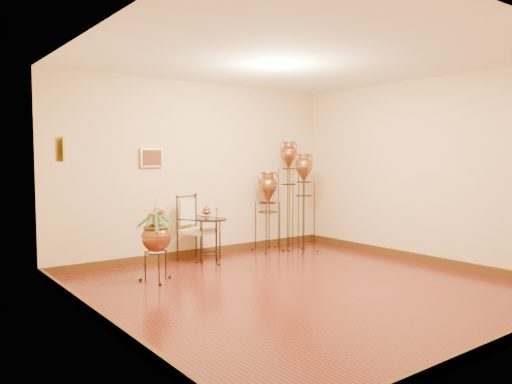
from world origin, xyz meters
TOP-DOWN VIEW (x-y plane):
  - ground at (0.00, 0.00)m, footprint 5.00×5.00m
  - room_shell at (-0.01, 0.01)m, footprint 5.02×5.02m
  - amphora_tall at (1.60, 2.15)m, footprint 0.38×0.38m
  - amphora_mid at (1.60, 1.75)m, footprint 0.46×0.46m
  - amphora_short at (1.13, 2.15)m, footprint 0.44×0.44m
  - planter_urn at (-1.32, 1.34)m, footprint 0.62×0.62m
  - armchair at (-0.22, 2.15)m, footprint 0.74×0.72m
  - side_table at (-0.15, 1.91)m, footprint 0.50×0.50m

SIDE VIEW (x-z plane):
  - ground at x=0.00m, z-range 0.00..0.00m
  - side_table at x=-0.15m, z-range -0.07..0.79m
  - armchair at x=-0.22m, z-range 0.00..1.02m
  - planter_urn at x=-1.32m, z-range 0.07..1.18m
  - amphora_short at x=1.13m, z-range 0.00..1.38m
  - amphora_mid at x=1.60m, z-range 0.01..1.70m
  - amphora_tall at x=1.60m, z-range 0.02..1.92m
  - room_shell at x=-0.01m, z-range 0.33..3.14m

